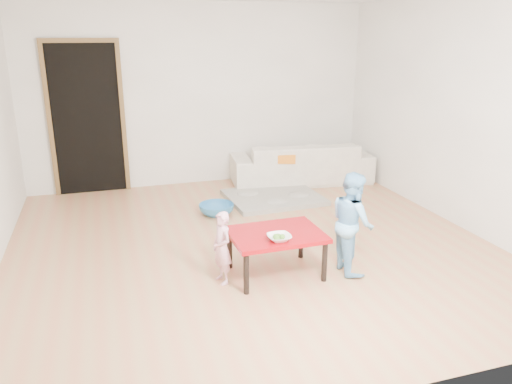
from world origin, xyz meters
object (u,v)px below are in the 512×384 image
sofa (301,162)px  bowl (279,238)px  basin (217,209)px  red_table (276,253)px  child_blue (352,222)px  child_pink (222,248)px

sofa → bowl: bearing=71.2°
basin → red_table: bearing=-84.7°
child_blue → basin: size_ratio=2.21×
basin → child_blue: bearing=-64.9°
red_table → basin: bearing=95.3°
child_pink → basin: size_ratio=1.54×
child_blue → red_table: bearing=83.9°
red_table → bowl: 0.30m
sofa → child_pink: size_ratio=3.09×
child_pink → child_blue: size_ratio=0.70×
bowl → basin: bowl is taller
bowl → basin: bearing=93.8°
bowl → sofa: bearing=64.3°
sofa → red_table: size_ratio=2.47×
sofa → child_blue: (-0.68, -2.91, 0.18)m
basin → child_pink: bearing=-101.4°
child_pink → child_blue: bearing=70.0°
red_table → basin: (-0.16, 1.74, -0.14)m
bowl → child_pink: child_pink is taller
red_table → basin: size_ratio=1.93×
child_blue → bowl: bearing=98.2°
child_blue → basin: bearing=28.7°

